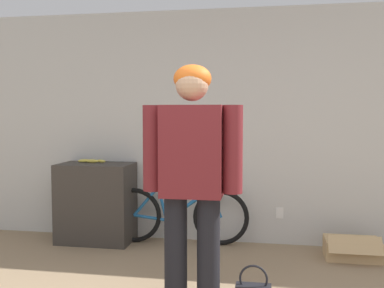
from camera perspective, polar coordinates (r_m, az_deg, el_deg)
name	(u,v)px	position (r m, az deg, el deg)	size (l,w,h in m)	color
wall_back	(231,127)	(5.04, 4.95, 2.21)	(8.00, 0.07, 2.60)	silver
side_shelf	(96,203)	(5.21, -12.09, -7.30)	(0.82, 0.49, 0.89)	#38332D
person	(192,170)	(3.19, 0.00, -3.26)	(0.72, 0.27, 1.80)	black
bicycle	(177,214)	(5.04, -1.93, -8.92)	(1.59, 0.46, 0.69)	black
banana	(92,161)	(5.24, -12.59, -2.12)	(0.35, 0.09, 0.04)	#EAD64C
cardboard_box	(352,249)	(4.87, 19.65, -12.40)	(0.53, 0.42, 0.27)	tan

